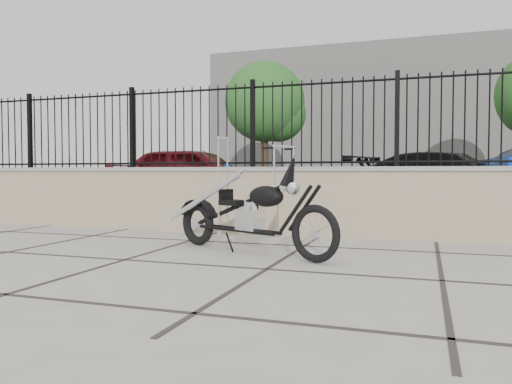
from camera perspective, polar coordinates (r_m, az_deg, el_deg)
The scene contains 11 objects.
ground_plane at distance 4.59m, azimuth 1.21°, elevation -8.85°, with size 90.00×90.00×0.00m, color #99968E.
parking_lot at distance 16.87m, azimuth 14.11°, elevation -0.78°, with size 30.00×30.00×0.00m, color black.
retaining_wall at distance 6.94m, azimuth 7.45°, elevation -1.08°, with size 14.00×0.36×0.96m, color gray.
iron_fence at distance 6.96m, azimuth 7.49°, elevation 7.83°, with size 14.00×0.08×1.20m, color black.
background_building at distance 30.98m, azimuth 16.31°, elevation 7.98°, with size 22.00×6.00×8.00m, color beige.
chopper_motorcycle at distance 5.45m, azimuth -1.01°, elevation -0.12°, with size 2.19×0.39×1.31m, color black, non-canonical shape.
car_red at distance 12.56m, azimuth -6.93°, elevation 1.74°, with size 1.81×4.50×1.53m, color #4A0A0F.
car_black at distance 11.76m, azimuth 21.45°, elevation 1.07°, with size 1.87×4.60×1.33m, color black.
bollard_a at distance 10.19m, azimuth -3.24°, elevation 0.35°, with size 0.13×0.13×1.08m, color #0B2DA6.
bollard_b at distance 9.17m, azimuth 27.09°, elevation 0.04°, with size 0.14×0.14×1.13m, color blue.
tree_left at distance 21.53m, azimuth 0.98°, elevation 10.67°, with size 3.40×3.40×5.74m.
Camera 1 is at (1.36, -4.29, 0.89)m, focal length 35.00 mm.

